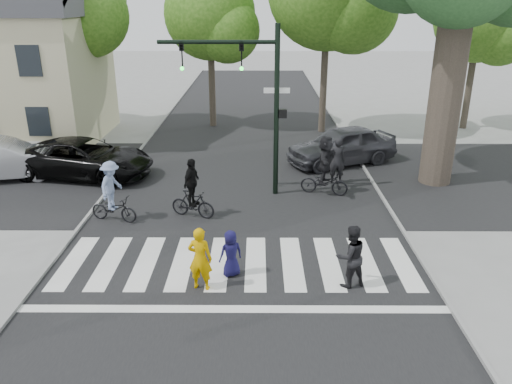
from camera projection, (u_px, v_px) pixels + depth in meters
ground at (236, 282)px, 12.71m from camera, size 120.00×120.00×0.00m
road_stem at (242, 206)px, 17.37m from camera, size 10.00×70.00×0.01m
road_cross at (244, 177)px, 20.16m from camera, size 70.00×10.00×0.01m
curb_left at (97, 204)px, 17.37m from camera, size 0.10×70.00×0.10m
curb_right at (387, 205)px, 17.33m from camera, size 0.10×70.00×0.10m
crosswalk at (237, 269)px, 13.32m from camera, size 10.00×3.85×0.01m
traffic_signal at (252, 88)px, 17.07m from camera, size 4.45×0.29×6.00m
bg_tree_1 at (72, 0)px, 24.76m from camera, size 6.09×5.80×9.80m
bg_tree_2 at (214, 18)px, 26.11m from camera, size 5.04×4.80×8.40m
bg_tree_4 at (485, 22)px, 25.64m from camera, size 4.83×4.60×8.15m
house at (13, 63)px, 24.41m from camera, size 8.40×8.10×8.82m
pedestrian_woman at (200, 259)px, 12.14m from camera, size 0.67×0.51×1.66m
pedestrian_child at (231, 253)px, 12.81m from camera, size 0.73×0.62×1.26m
pedestrian_adult at (351, 256)px, 12.28m from camera, size 0.96×0.85×1.64m
cyclist_left at (112, 196)px, 15.91m from camera, size 1.68×1.15×2.01m
cyclist_mid at (192, 194)px, 16.21m from camera, size 1.59×1.01×2.00m
cyclist_right at (325, 169)px, 18.08m from camera, size 1.84×1.70×2.21m
car_suv at (84, 158)px, 20.01m from camera, size 5.89×3.60×1.53m
car_silver at (1, 159)px, 19.72m from camera, size 5.21×2.88×1.63m
car_grey at (342, 145)px, 21.56m from camera, size 5.18×3.68×1.64m
bystander_dark at (337, 161)px, 19.24m from camera, size 0.69×0.47×1.82m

